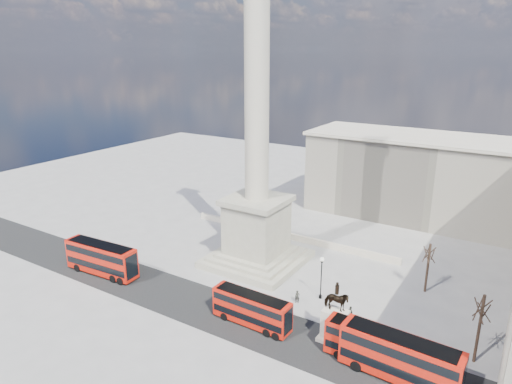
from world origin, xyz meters
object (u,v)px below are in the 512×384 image
object	(u,v)px
victorian_lamp	(321,275)
red_bus_d	(375,347)
pedestrian_walking	(297,297)
pedestrian_crossing	(350,313)
pedestrian_standing	(353,324)
red_bus_b	(252,309)
nelsons_column	(257,185)
red_bus_a	(102,258)
equestrian_statue	(335,321)
red_bus_c	(400,358)

from	to	relation	value
victorian_lamp	red_bus_d	bearing A→B (deg)	-42.50
pedestrian_walking	pedestrian_crossing	world-z (taller)	pedestrian_crossing
pedestrian_crossing	pedestrian_standing	bearing A→B (deg)	156.04
red_bus_b	red_bus_d	bearing A→B (deg)	3.29
red_bus_d	pedestrian_standing	xyz separation A→B (m)	(-4.19, 4.81, -1.30)
red_bus_b	pedestrian_walking	distance (m)	8.05
red_bus_d	pedestrian_crossing	xyz separation A→B (m)	(-5.29, 7.00, -1.33)
nelsons_column	pedestrian_crossing	world-z (taller)	nelsons_column
red_bus_a	pedestrian_standing	xyz separation A→B (m)	(37.28, 6.06, -1.63)
victorian_lamp	equestrian_statue	size ratio (longest dim) A/B	0.80
victorian_lamp	pedestrian_walking	distance (m)	4.40
red_bus_a	pedestrian_crossing	size ratio (longest dim) A/B	6.63
red_bus_d	pedestrian_crossing	world-z (taller)	red_bus_d
nelsons_column	pedestrian_walking	distance (m)	18.11
red_bus_b	equestrian_statue	size ratio (longest dim) A/B	1.36
equestrian_statue	pedestrian_standing	xyz separation A→B (m)	(1.11, 2.94, -1.66)
red_bus_b	pedestrian_walking	size ratio (longest dim) A/B	5.85
nelsons_column	red_bus_c	distance (m)	32.65
nelsons_column	red_bus_a	size ratio (longest dim) A/B	4.06
red_bus_a	pedestrian_crossing	world-z (taller)	red_bus_a
nelsons_column	red_bus_a	xyz separation A→B (m)	(-17.51, -15.91, -10.34)
red_bus_d	red_bus_a	bearing A→B (deg)	-177.00
red_bus_b	pedestrian_standing	world-z (taller)	red_bus_b
equestrian_statue	nelsons_column	bearing A→B (deg)	145.60
red_bus_c	pedestrian_walking	xyz separation A→B (m)	(-15.67, 7.81, -1.71)
pedestrian_walking	pedestrian_standing	world-z (taller)	pedestrian_standing
red_bus_a	nelsons_column	bearing A→B (deg)	38.50
pedestrian_crossing	pedestrian_walking	bearing A→B (deg)	38.97
red_bus_b	victorian_lamp	distance (m)	11.32
red_bus_a	pedestrian_walking	distance (m)	29.91
red_bus_c	pedestrian_standing	xyz separation A→B (m)	(-7.08, 5.59, -1.64)
red_bus_a	equestrian_statue	world-z (taller)	equestrian_statue
red_bus_d	equestrian_statue	distance (m)	5.62
red_bus_c	pedestrian_standing	bearing A→B (deg)	144.47
red_bus_b	pedestrian_crossing	world-z (taller)	red_bus_b
red_bus_b	pedestrian_walking	bearing A→B (deg)	73.93
victorian_lamp	pedestrian_crossing	distance (m)	6.56
red_bus_c	pedestrian_crossing	xyz separation A→B (m)	(-8.19, 7.78, -1.67)
victorian_lamp	red_bus_b	bearing A→B (deg)	-113.72
red_bus_a	red_bus_c	size ratio (longest dim) A/B	1.00
red_bus_d	equestrian_statue	size ratio (longest dim) A/B	1.40
red_bus_d	pedestrian_walking	xyz separation A→B (m)	(-12.78, 7.03, -1.37)
red_bus_d	pedestrian_walking	world-z (taller)	red_bus_d
red_bus_b	pedestrian_crossing	distance (m)	12.47
red_bus_a	victorian_lamp	xyz separation A→B (m)	(30.85, 10.99, 1.02)
pedestrian_walking	pedestrian_crossing	bearing A→B (deg)	-31.88
nelsons_column	equestrian_statue	bearing A→B (deg)	-34.40
red_bus_a	red_bus_b	distance (m)	26.34
equestrian_statue	red_bus_c	bearing A→B (deg)	-17.92
red_bus_a	red_bus_c	world-z (taller)	red_bus_c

